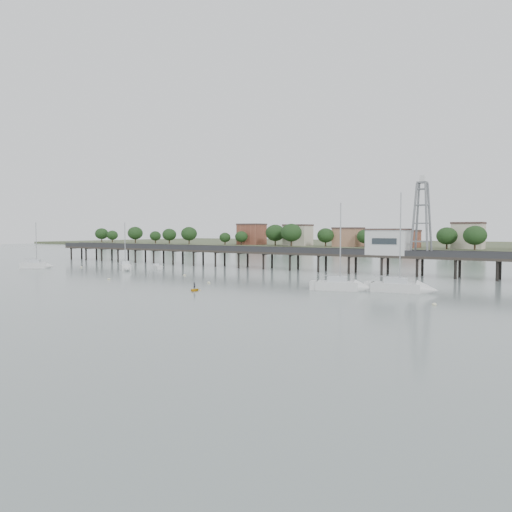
{
  "coord_description": "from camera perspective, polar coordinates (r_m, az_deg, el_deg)",
  "views": [
    {
      "loc": [
        57.49,
        -38.2,
        9.02
      ],
      "look_at": [
        5.03,
        42.0,
        4.0
      ],
      "focal_mm": 35.0,
      "sensor_mm": 36.0,
      "label": 1
    }
  ],
  "objects": [
    {
      "name": "sailboat_c",
      "position": [
        75.73,
        10.27,
        -3.4
      ],
      "size": [
        8.71,
        4.69,
        13.8
      ],
      "rotation": [
        0.0,
        0.0,
        0.29
      ],
      "color": "silver",
      "rests_on": "ground"
    },
    {
      "name": "mooring_buoys",
      "position": [
        88.65,
        -5.07,
        -2.8
      ],
      "size": [
        86.61,
        16.9,
        0.39
      ],
      "color": "beige",
      "rests_on": "ground"
    },
    {
      "name": "pier",
      "position": [
        113.9,
        2.84,
        0.37
      ],
      "size": [
        150.0,
        5.0,
        5.5
      ],
      "color": "#2D2823",
      "rests_on": "ground"
    },
    {
      "name": "sailboat_a",
      "position": [
        128.45,
        -23.52,
        -0.99
      ],
      "size": [
        6.48,
        5.82,
        11.33
      ],
      "rotation": [
        0.0,
        0.0,
        0.69
      ],
      "color": "silver",
      "rests_on": "ground"
    },
    {
      "name": "sailboat_b",
      "position": [
        114.74,
        -14.67,
        -1.28
      ],
      "size": [
        6.63,
        5.39,
        11.21
      ],
      "rotation": [
        0.0,
        0.0,
        -0.6
      ],
      "color": "silver",
      "rests_on": "ground"
    },
    {
      "name": "yellow_dinghy",
      "position": [
        74.68,
        -7.05,
        -3.96
      ],
      "size": [
        1.73,
        1.18,
        2.37
      ],
      "primitive_type": "imported",
      "rotation": [
        0.0,
        0.0,
        0.46
      ],
      "color": "yellow",
      "rests_on": "ground"
    },
    {
      "name": "dinghy_occupant",
      "position": [
        74.68,
        -7.05,
        -3.96
      ],
      "size": [
        0.49,
        1.05,
        0.24
      ],
      "primitive_type": "imported",
      "rotation": [
        0.0,
        0.0,
        3.27
      ],
      "color": "black",
      "rests_on": "ground"
    },
    {
      "name": "far_shore",
      "position": [
        283.7,
        21.57,
        1.16
      ],
      "size": [
        500.0,
        170.0,
        10.4
      ],
      "color": "#475133",
      "rests_on": "ground"
    },
    {
      "name": "white_tender",
      "position": [
        118.86,
        -11.24,
        -1.23
      ],
      "size": [
        3.45,
        2.42,
        1.24
      ],
      "rotation": [
        0.0,
        0.0,
        -0.38
      ],
      "color": "silver",
      "rests_on": "ground"
    },
    {
      "name": "lattice_tower",
      "position": [
        101.6,
        18.41,
        4.02
      ],
      "size": [
        3.2,
        3.2,
        15.5
      ],
      "color": "slate",
      "rests_on": "ground"
    },
    {
      "name": "sailboat_d",
      "position": [
        75.48,
        16.93,
        -3.51
      ],
      "size": [
        9.63,
        4.02,
        15.31
      ],
      "rotation": [
        0.0,
        0.0,
        0.14
      ],
      "color": "silver",
      "rests_on": "ground"
    },
    {
      "name": "ground_plane",
      "position": [
        69.61,
        -23.08,
        -4.69
      ],
      "size": [
        500.0,
        500.0,
        0.0
      ],
      "primitive_type": "plane",
      "color": "gray",
      "rests_on": "ground"
    },
    {
      "name": "pier_building",
      "position": [
        103.46,
        14.89,
        1.6
      ],
      "size": [
        8.4,
        5.4,
        5.3
      ],
      "color": "silver",
      "rests_on": "ground"
    }
  ]
}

